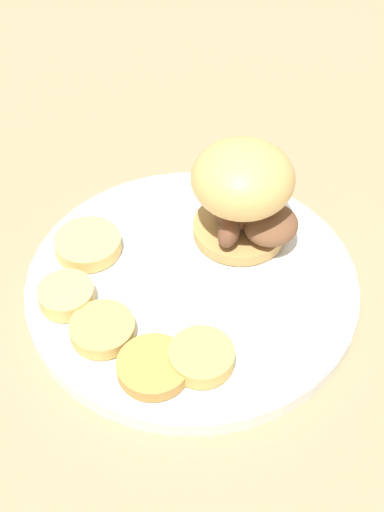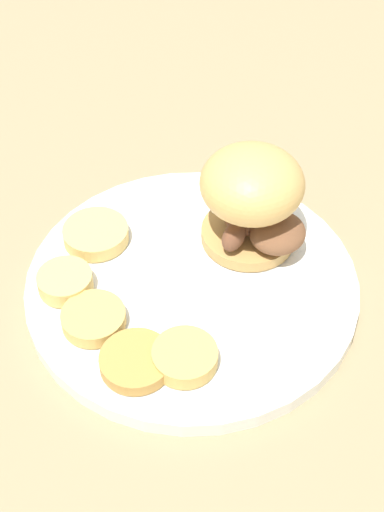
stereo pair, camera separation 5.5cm
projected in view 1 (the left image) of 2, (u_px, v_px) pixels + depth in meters
ground_plane at (192, 291)px, 0.58m from camera, size 4.00×4.00×0.00m
dinner_plate at (192, 283)px, 0.57m from camera, size 0.26×0.26×0.02m
sandwich at (245, 193)px, 0.57m from camera, size 0.09×0.08×0.09m
potato_round_0 at (201, 357)px, 0.50m from camera, size 0.05×0.05×0.01m
potato_round_1 at (88, 244)px, 0.58m from camera, size 0.05×0.05×0.01m
potato_round_2 at (66, 295)px, 0.54m from camera, size 0.04×0.04×0.01m
potato_round_3 at (102, 329)px, 0.52m from camera, size 0.05×0.05×0.01m
potato_round_4 at (158, 368)px, 0.50m from camera, size 0.05×0.05×0.01m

